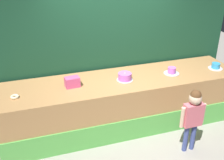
{
  "coord_description": "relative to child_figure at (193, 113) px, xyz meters",
  "views": [
    {
      "loc": [
        -1.52,
        -3.5,
        3.02
      ],
      "look_at": [
        -0.29,
        0.31,
        1.06
      ],
      "focal_mm": 43.07,
      "sensor_mm": 36.0,
      "label": 1
    }
  ],
  "objects": [
    {
      "name": "ground_plane",
      "position": [
        -0.77,
        0.53,
        -0.72
      ],
      "size": [
        12.0,
        12.0,
        0.0
      ],
      "primitive_type": "plane",
      "color": "gray"
    },
    {
      "name": "stage_platform",
      "position": [
        -0.77,
        1.05,
        -0.26
      ],
      "size": [
        4.33,
        1.06,
        0.94
      ],
      "color": "#B27F4C",
      "rests_on": "ground_plane"
    },
    {
      "name": "curtain_backdrop",
      "position": [
        -0.77,
        1.67,
        0.63
      ],
      "size": [
        4.81,
        0.08,
        2.71
      ],
      "primitive_type": "cube",
      "color": "#19472D",
      "rests_on": "ground_plane"
    },
    {
      "name": "child_figure",
      "position": [
        0.0,
        0.0,
        0.0
      ],
      "size": [
        0.43,
        0.2,
        1.12
      ],
      "color": "#3F4C8C",
      "rests_on": "ground_plane"
    },
    {
      "name": "pink_box",
      "position": [
        -1.69,
        1.04,
        0.3
      ],
      "size": [
        0.25,
        0.18,
        0.17
      ],
      "primitive_type": "cube",
      "rotation": [
        0.0,
        0.0,
        0.09
      ],
      "color": "#E1518A",
      "rests_on": "stage_platform"
    },
    {
      "name": "donut",
      "position": [
        -2.61,
        0.94,
        0.24
      ],
      "size": [
        0.13,
        0.13,
        0.04
      ],
      "primitive_type": "torus",
      "color": "beige",
      "rests_on": "stage_platform"
    },
    {
      "name": "cake_left",
      "position": [
        -0.77,
        1.01,
        0.28
      ],
      "size": [
        0.29,
        0.29,
        0.16
      ],
      "color": "silver",
      "rests_on": "stage_platform"
    },
    {
      "name": "cake_center",
      "position": [
        0.15,
        1.0,
        0.27
      ],
      "size": [
        0.29,
        0.29,
        0.12
      ],
      "color": "silver",
      "rests_on": "stage_platform"
    },
    {
      "name": "cake_right",
      "position": [
        1.07,
        0.94,
        0.26
      ],
      "size": [
        0.27,
        0.27,
        0.11
      ],
      "color": "silver",
      "rests_on": "stage_platform"
    }
  ]
}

